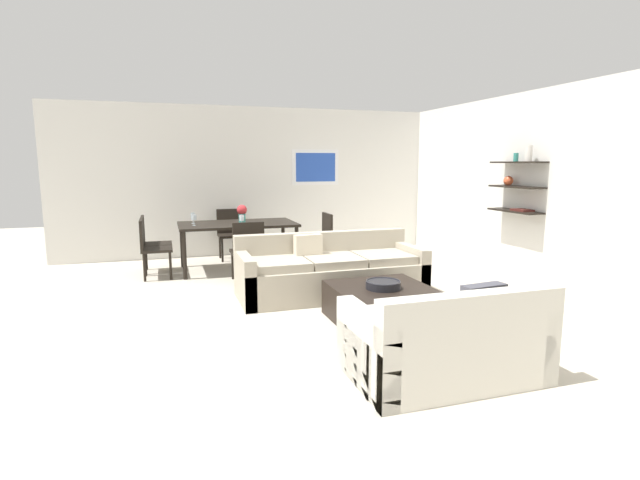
{
  "coord_description": "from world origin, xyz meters",
  "views": [
    {
      "loc": [
        -1.98,
        -5.4,
        1.69
      ],
      "look_at": [
        -0.18,
        0.2,
        0.75
      ],
      "focal_mm": 27.11,
      "sensor_mm": 36.0,
      "label": 1
    }
  ],
  "objects_px": {
    "dining_chair_right_near": "(321,236)",
    "wine_glass_left_near": "(194,218)",
    "dining_chair_left_near": "(150,245)",
    "wine_glass_left_far": "(193,216)",
    "dining_chair_left_far": "(151,240)",
    "loveseat_white": "(446,342)",
    "dining_chair_head": "(230,231)",
    "centerpiece_vase": "(242,212)",
    "sofa_beige": "(330,273)",
    "dining_chair_foot": "(247,248)",
    "decorative_bowl": "(383,284)",
    "coffee_table": "(383,305)",
    "dining_table": "(238,227)",
    "wine_glass_foot": "(242,218)"
  },
  "relations": [
    {
      "from": "sofa_beige",
      "to": "dining_chair_head",
      "type": "height_order",
      "value": "dining_chair_head"
    },
    {
      "from": "coffee_table",
      "to": "dining_chair_left_far",
      "type": "distance_m",
      "value": 4.13
    },
    {
      "from": "dining_table",
      "to": "wine_glass_left_far",
      "type": "bearing_deg",
      "value": 169.35
    },
    {
      "from": "sofa_beige",
      "to": "decorative_bowl",
      "type": "distance_m",
      "value": 1.25
    },
    {
      "from": "dining_chair_left_near",
      "to": "dining_chair_right_near",
      "type": "distance_m",
      "value": 2.63
    },
    {
      "from": "dining_chair_left_near",
      "to": "dining_chair_head",
      "type": "height_order",
      "value": "same"
    },
    {
      "from": "decorative_bowl",
      "to": "dining_chair_right_near",
      "type": "xyz_separation_m",
      "value": [
        0.25,
        2.9,
        0.08
      ]
    },
    {
      "from": "dining_chair_left_far",
      "to": "centerpiece_vase",
      "type": "bearing_deg",
      "value": -8.31
    },
    {
      "from": "decorative_bowl",
      "to": "dining_chair_head",
      "type": "height_order",
      "value": "dining_chair_head"
    },
    {
      "from": "dining_chair_right_near",
      "to": "wine_glass_left_far",
      "type": "bearing_deg",
      "value": 169.8
    },
    {
      "from": "dining_chair_left_near",
      "to": "dining_chair_head",
      "type": "bearing_deg",
      "value": 41.2
    },
    {
      "from": "decorative_bowl",
      "to": "dining_chair_head",
      "type": "xyz_separation_m",
      "value": [
        -1.07,
        4.05,
        0.08
      ]
    },
    {
      "from": "coffee_table",
      "to": "centerpiece_vase",
      "type": "height_order",
      "value": "centerpiece_vase"
    },
    {
      "from": "wine_glass_left_near",
      "to": "loveseat_white",
      "type": "bearing_deg",
      "value": -69.26
    },
    {
      "from": "loveseat_white",
      "to": "wine_glass_left_far",
      "type": "bearing_deg",
      "value": 109.69
    },
    {
      "from": "dining_chair_right_near",
      "to": "dining_chair_left_near",
      "type": "bearing_deg",
      "value": 180.0
    },
    {
      "from": "decorative_bowl",
      "to": "centerpiece_vase",
      "type": "height_order",
      "value": "centerpiece_vase"
    },
    {
      "from": "dining_chair_left_near",
      "to": "centerpiece_vase",
      "type": "xyz_separation_m",
      "value": [
        1.39,
        0.26,
        0.41
      ]
    },
    {
      "from": "dining_chair_head",
      "to": "loveseat_white",
      "type": "bearing_deg",
      "value": -79.78
    },
    {
      "from": "coffee_table",
      "to": "dining_table",
      "type": "bearing_deg",
      "value": 109.11
    },
    {
      "from": "dining_chair_left_near",
      "to": "centerpiece_vase",
      "type": "height_order",
      "value": "centerpiece_vase"
    },
    {
      "from": "dining_chair_left_far",
      "to": "wine_glass_left_near",
      "type": "height_order",
      "value": "wine_glass_left_near"
    },
    {
      "from": "dining_chair_left_near",
      "to": "wine_glass_left_far",
      "type": "xyz_separation_m",
      "value": [
        0.64,
        0.36,
        0.37
      ]
    },
    {
      "from": "decorative_bowl",
      "to": "dining_chair_foot",
      "type": "relative_size",
      "value": 0.42
    },
    {
      "from": "dining_chair_left_far",
      "to": "dining_chair_head",
      "type": "distance_m",
      "value": 1.48
    },
    {
      "from": "decorative_bowl",
      "to": "dining_chair_left_near",
      "type": "xyz_separation_m",
      "value": [
        -2.38,
        2.9,
        0.08
      ]
    },
    {
      "from": "wine_glass_left_far",
      "to": "wine_glass_foot",
      "type": "bearing_deg",
      "value": -40.66
    },
    {
      "from": "wine_glass_left_far",
      "to": "centerpiece_vase",
      "type": "relative_size",
      "value": 0.61
    },
    {
      "from": "dining_chair_right_near",
      "to": "centerpiece_vase",
      "type": "xyz_separation_m",
      "value": [
        -1.23,
        0.26,
        0.41
      ]
    },
    {
      "from": "dining_chair_left_near",
      "to": "centerpiece_vase",
      "type": "distance_m",
      "value": 1.48
    },
    {
      "from": "sofa_beige",
      "to": "dining_chair_left_far",
      "type": "bearing_deg",
      "value": 136.14
    },
    {
      "from": "wine_glass_left_near",
      "to": "dining_chair_right_near",
      "type": "bearing_deg",
      "value": -2.99
    },
    {
      "from": "decorative_bowl",
      "to": "dining_chair_foot",
      "type": "xyz_separation_m",
      "value": [
        -1.07,
        2.21,
        0.08
      ]
    },
    {
      "from": "decorative_bowl",
      "to": "dining_chair_head",
      "type": "relative_size",
      "value": 0.42
    },
    {
      "from": "loveseat_white",
      "to": "wine_glass_left_near",
      "type": "bearing_deg",
      "value": 110.74
    },
    {
      "from": "wine_glass_left_near",
      "to": "wine_glass_foot",
      "type": "relative_size",
      "value": 0.96
    },
    {
      "from": "wine_glass_foot",
      "to": "dining_chair_left_far",
      "type": "bearing_deg",
      "value": 152.51
    },
    {
      "from": "dining_chair_left_far",
      "to": "dining_chair_head",
      "type": "xyz_separation_m",
      "value": [
        1.31,
        0.69,
        0.0
      ]
    },
    {
      "from": "decorative_bowl",
      "to": "wine_glass_left_near",
      "type": "xyz_separation_m",
      "value": [
        -1.74,
        3.0,
        0.44
      ]
    },
    {
      "from": "dining_chair_foot",
      "to": "wine_glass_left_far",
      "type": "bearing_deg",
      "value": 122.82
    },
    {
      "from": "dining_chair_left_far",
      "to": "loveseat_white",
      "type": "bearing_deg",
      "value": -64.1
    },
    {
      "from": "dining_chair_foot",
      "to": "decorative_bowl",
      "type": "bearing_deg",
      "value": -64.25
    },
    {
      "from": "sofa_beige",
      "to": "dining_chair_left_near",
      "type": "xyz_separation_m",
      "value": [
        -2.22,
        1.67,
        0.21
      ]
    },
    {
      "from": "wine_glass_left_far",
      "to": "decorative_bowl",
      "type": "bearing_deg",
      "value": -61.87
    },
    {
      "from": "dining_table",
      "to": "dining_chair_left_far",
      "type": "distance_m",
      "value": 1.35
    },
    {
      "from": "dining_chair_right_near",
      "to": "wine_glass_left_near",
      "type": "relative_size",
      "value": 5.32
    },
    {
      "from": "sofa_beige",
      "to": "wine_glass_foot",
      "type": "distance_m",
      "value": 1.8
    },
    {
      "from": "loveseat_white",
      "to": "sofa_beige",
      "type": "bearing_deg",
      "value": 91.55
    },
    {
      "from": "wine_glass_foot",
      "to": "wine_glass_left_far",
      "type": "relative_size",
      "value": 1.0
    },
    {
      "from": "dining_chair_foot",
      "to": "wine_glass_left_near",
      "type": "xyz_separation_m",
      "value": [
        -0.68,
        0.79,
        0.37
      ]
    }
  ]
}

